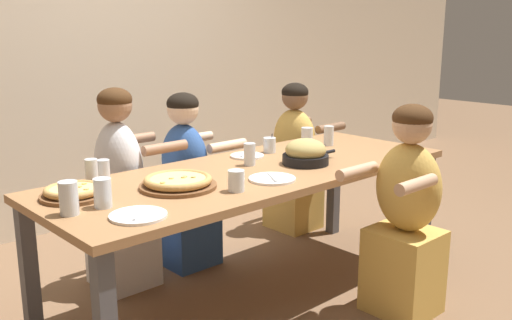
# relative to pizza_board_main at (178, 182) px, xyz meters

# --- Properties ---
(ground_plane) EXTENTS (18.00, 18.00, 0.00)m
(ground_plane) POSITION_rel_pizza_board_main_xyz_m (0.52, 0.02, -0.77)
(ground_plane) COLOR brown
(ground_plane) RESTS_ON ground
(restaurant_back_panel) EXTENTS (10.00, 0.06, 3.20)m
(restaurant_back_panel) POSITION_rel_pizza_board_main_xyz_m (0.52, 1.84, 0.83)
(restaurant_back_panel) COLOR beige
(restaurant_back_panel) RESTS_ON ground
(dining_table) EXTENTS (2.35, 0.87, 0.74)m
(dining_table) POSITION_rel_pizza_board_main_xyz_m (0.52, 0.02, -0.10)
(dining_table) COLOR #996B42
(dining_table) RESTS_ON ground
(pizza_board_main) EXTENTS (0.37, 0.37, 0.06)m
(pizza_board_main) POSITION_rel_pizza_board_main_xyz_m (0.00, 0.00, 0.00)
(pizza_board_main) COLOR brown
(pizza_board_main) RESTS_ON dining_table
(pizza_board_second) EXTENTS (0.30, 0.30, 0.05)m
(pizza_board_second) POSITION_rel_pizza_board_main_xyz_m (-0.44, 0.19, -0.00)
(pizza_board_second) COLOR brown
(pizza_board_second) RESTS_ON dining_table
(skillet_bowl) EXTENTS (0.38, 0.26, 0.14)m
(skillet_bowl) POSITION_rel_pizza_board_main_xyz_m (0.80, -0.08, 0.03)
(skillet_bowl) COLOR black
(skillet_bowl) RESTS_ON dining_table
(empty_plate_a) EXTENTS (0.20, 0.20, 0.02)m
(empty_plate_a) POSITION_rel_pizza_board_main_xyz_m (0.68, 0.27, -0.02)
(empty_plate_a) COLOR white
(empty_plate_a) RESTS_ON dining_table
(empty_plate_b) EXTENTS (0.23, 0.23, 0.02)m
(empty_plate_b) POSITION_rel_pizza_board_main_xyz_m (-0.36, -0.24, -0.02)
(empty_plate_b) COLOR white
(empty_plate_b) RESTS_ON dining_table
(empty_plate_c) EXTENTS (0.24, 0.24, 0.02)m
(empty_plate_c) POSITION_rel_pizza_board_main_xyz_m (0.43, -0.20, -0.02)
(empty_plate_c) COLOR white
(empty_plate_c) RESTS_ON dining_table
(cocktail_glass_blue) EXTENTS (0.08, 0.08, 0.12)m
(cocktail_glass_blue) POSITION_rel_pizza_board_main_xyz_m (0.86, 0.27, 0.01)
(cocktail_glass_blue) COLOR silver
(cocktail_glass_blue) RESTS_ON dining_table
(drinking_glass_a) EXTENTS (0.08, 0.08, 0.14)m
(drinking_glass_a) POSITION_rel_pizza_board_main_xyz_m (-0.56, -0.03, 0.03)
(drinking_glass_a) COLOR silver
(drinking_glass_a) RESTS_ON dining_table
(drinking_glass_b) EXTENTS (0.06, 0.06, 0.12)m
(drinking_glass_b) POSITION_rel_pizza_board_main_xyz_m (0.55, 0.11, 0.03)
(drinking_glass_b) COLOR silver
(drinking_glass_b) RESTS_ON dining_table
(drinking_glass_c) EXTENTS (0.06, 0.06, 0.13)m
(drinking_glass_c) POSITION_rel_pizza_board_main_xyz_m (-0.28, 0.33, 0.03)
(drinking_glass_c) COLOR silver
(drinking_glass_c) RESTS_ON dining_table
(drinking_glass_d) EXTENTS (0.08, 0.08, 0.10)m
(drinking_glass_d) POSITION_rel_pizza_board_main_xyz_m (1.25, 0.31, 0.02)
(drinking_glass_d) COLOR silver
(drinking_glass_d) RESTS_ON dining_table
(drinking_glass_e) EXTENTS (0.06, 0.06, 0.10)m
(drinking_glass_e) POSITION_rel_pizza_board_main_xyz_m (-0.19, 0.37, 0.02)
(drinking_glass_e) COLOR silver
(drinking_glass_e) RESTS_ON dining_table
(drinking_glass_f) EXTENTS (0.08, 0.08, 0.10)m
(drinking_glass_f) POSITION_rel_pizza_board_main_xyz_m (0.17, -0.23, 0.02)
(drinking_glass_f) COLOR silver
(drinking_glass_f) RESTS_ON dining_table
(drinking_glass_g) EXTENTS (0.08, 0.08, 0.13)m
(drinking_glass_g) POSITION_rel_pizza_board_main_xyz_m (-0.41, -0.03, 0.03)
(drinking_glass_g) COLOR silver
(drinking_glass_g) RESTS_ON dining_table
(drinking_glass_h) EXTENTS (0.06, 0.06, 0.13)m
(drinking_glass_h) POSITION_rel_pizza_board_main_xyz_m (1.29, 0.17, 0.03)
(drinking_glass_h) COLOR silver
(drinking_glass_h) RESTS_ON dining_table
(diner_far_midleft) EXTENTS (0.51, 0.40, 1.17)m
(diner_far_midleft) POSITION_rel_pizza_board_main_xyz_m (0.06, 0.67, -0.24)
(diner_far_midleft) COLOR silver
(diner_far_midleft) RESTS_ON ground
(diner_far_center) EXTENTS (0.51, 0.40, 1.10)m
(diner_far_center) POSITION_rel_pizza_board_main_xyz_m (0.52, 0.67, -0.27)
(diner_far_center) COLOR #2D5193
(diner_far_center) RESTS_ON ground
(diner_far_right) EXTENTS (0.51, 0.40, 1.10)m
(diner_far_right) POSITION_rel_pizza_board_main_xyz_m (1.51, 0.67, -0.27)
(diner_far_right) COLOR gold
(diner_far_right) RESTS_ON ground
(diner_near_midright) EXTENTS (0.51, 0.40, 1.12)m
(diner_near_midright) POSITION_rel_pizza_board_main_xyz_m (0.98, -0.63, -0.26)
(diner_near_midright) COLOR gold
(diner_near_midright) RESTS_ON ground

